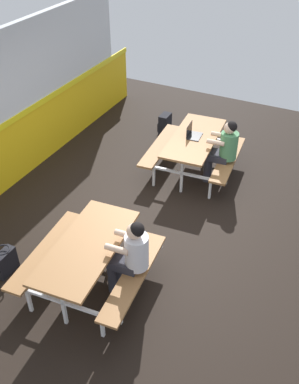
# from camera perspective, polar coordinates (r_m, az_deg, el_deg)

# --- Properties ---
(ground_plane) EXTENTS (10.00, 10.00, 0.02)m
(ground_plane) POSITION_cam_1_polar(r_m,az_deg,el_deg) (7.05, -0.55, -3.49)
(ground_plane) COLOR black
(accent_backdrop) EXTENTS (8.00, 0.14, 2.60)m
(accent_backdrop) POSITION_cam_1_polar(r_m,az_deg,el_deg) (7.69, -18.30, 9.44)
(accent_backdrop) COLOR yellow
(accent_backdrop) RESTS_ON ground
(picnic_table_left) EXTENTS (1.74, 1.68, 0.74)m
(picnic_table_left) POSITION_cam_1_polar(r_m,az_deg,el_deg) (5.68, -8.07, -8.08)
(picnic_table_left) COLOR #9E6B3D
(picnic_table_left) RESTS_ON ground
(picnic_table_right) EXTENTS (1.74, 1.68, 0.74)m
(picnic_table_right) POSITION_cam_1_polar(r_m,az_deg,el_deg) (7.84, 5.81, 6.11)
(picnic_table_right) COLOR #9E6B3D
(picnic_table_right) RESTS_ON ground
(student_nearer) EXTENTS (0.38, 0.53, 1.21)m
(student_nearer) POSITION_cam_1_polar(r_m,az_deg,el_deg) (5.46, -2.45, -7.91)
(student_nearer) COLOR #2D2D38
(student_nearer) RESTS_ON ground
(student_further) EXTENTS (0.38, 0.53, 1.21)m
(student_further) POSITION_cam_1_polar(r_m,az_deg,el_deg) (7.59, 9.71, 5.81)
(student_further) COLOR #2D2D38
(student_further) RESTS_ON ground
(laptop_dark) EXTENTS (0.34, 0.25, 0.22)m
(laptop_dark) POSITION_cam_1_polar(r_m,az_deg,el_deg) (7.76, 5.68, 7.59)
(laptop_dark) COLOR black
(laptop_dark) RESTS_ON picnic_table_right
(backpack_dark) EXTENTS (0.30, 0.22, 0.44)m
(backpack_dark) POSITION_cam_1_polar(r_m,az_deg,el_deg) (9.25, 2.00, 8.83)
(backpack_dark) COLOR black
(backpack_dark) RESTS_ON ground
(tote_bag_bright) EXTENTS (0.34, 0.21, 0.43)m
(tote_bag_bright) POSITION_cam_1_polar(r_m,az_deg,el_deg) (6.38, -18.30, -8.65)
(tote_bag_bright) COLOR black
(tote_bag_bright) RESTS_ON ground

